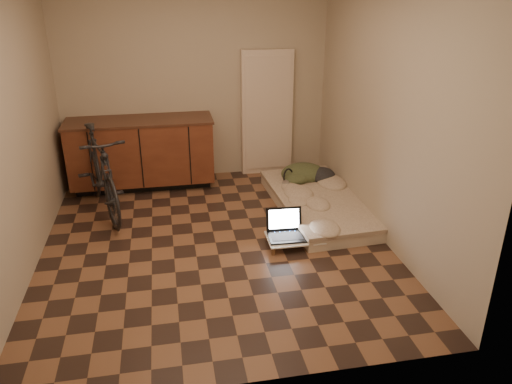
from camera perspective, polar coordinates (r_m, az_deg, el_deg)
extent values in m
cube|color=brown|center=(5.27, -4.64, -5.78)|extent=(3.50, 4.00, 0.00)
cube|color=#B6A58C|center=(6.72, -6.97, 12.40)|extent=(3.50, 0.00, 2.60)
cube|color=#B6A58C|center=(2.91, -1.05, -2.36)|extent=(3.50, 0.00, 2.60)
cube|color=#B6A58C|center=(4.94, -25.91, 6.19)|extent=(0.00, 4.00, 2.60)
cube|color=#B6A58C|center=(5.24, 14.49, 8.69)|extent=(0.00, 4.00, 2.60)
cube|color=black|center=(6.82, -12.59, 1.17)|extent=(1.70, 0.48, 0.10)
cube|color=#512416|center=(6.63, -12.92, 4.56)|extent=(1.80, 0.60, 0.78)
cube|color=#452619|center=(6.51, -13.24, 7.94)|extent=(1.84, 0.62, 0.03)
cube|color=beige|center=(6.89, 1.25, 9.00)|extent=(0.70, 0.10, 1.70)
imported|color=black|center=(5.99, -17.41, 2.65)|extent=(0.98, 1.78, 1.10)
cube|color=beige|center=(6.01, 7.11, -1.42)|extent=(1.01, 1.97, 0.12)
cube|color=beige|center=(5.97, 7.14, -0.69)|extent=(1.04, 1.99, 0.05)
cube|color=brown|center=(5.02, 1.99, -6.79)|extent=(0.03, 0.03, 0.08)
cube|color=brown|center=(5.29, 1.30, -5.13)|extent=(0.03, 0.03, 0.08)
cube|color=brown|center=(5.14, 7.63, -6.24)|extent=(0.03, 0.03, 0.08)
cube|color=brown|center=(5.40, 6.67, -4.64)|extent=(0.03, 0.03, 0.08)
cube|color=white|center=(5.18, 4.44, -5.22)|extent=(0.58, 0.38, 0.02)
cube|color=black|center=(5.15, 3.53, -5.17)|extent=(0.39, 0.28, 0.02)
cube|color=black|center=(5.24, 3.20, -3.07)|extent=(0.38, 0.09, 0.24)
cube|color=white|center=(5.24, 3.20, -3.07)|extent=(0.32, 0.07, 0.20)
ellipsoid|color=silver|center=(5.19, 6.27, -4.93)|extent=(0.08, 0.11, 0.03)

